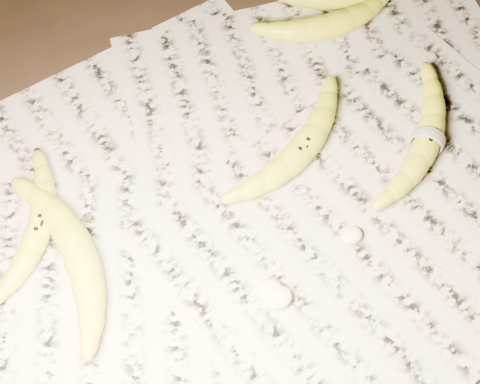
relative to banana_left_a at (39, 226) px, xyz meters
name	(u,v)px	position (x,y,z in m)	size (l,w,h in m)	color
ground	(261,231)	(0.25, -0.12, -0.02)	(3.00, 3.00, 0.00)	black
newspaper_patch	(262,200)	(0.27, -0.08, -0.02)	(0.90, 0.70, 0.01)	#A8A390
banana_left_a	(39,226)	(0.00, 0.00, 0.00)	(0.18, 0.05, 0.03)	#D2E31C
banana_left_b	(78,250)	(0.03, -0.05, 0.00)	(0.21, 0.07, 0.04)	#D2E31C
banana_center	(302,149)	(0.34, -0.05, 0.00)	(0.21, 0.06, 0.04)	#D2E31C
banana_taped	(428,139)	(0.50, -0.11, 0.00)	(0.21, 0.06, 0.04)	#D2E31C
banana_upper_b	(328,24)	(0.48, 0.12, 0.00)	(0.18, 0.06, 0.04)	#D2E31C
measuring_tape	(428,139)	(0.50, -0.11, 0.00)	(0.04, 0.04, 0.00)	white
flesh_chunk_a	(279,296)	(0.22, -0.21, -0.01)	(0.03, 0.03, 0.02)	#FFF2C5
flesh_chunk_b	(269,289)	(0.22, -0.19, -0.01)	(0.03, 0.03, 0.02)	#FFF2C5
flesh_chunk_c	(353,234)	(0.34, -0.18, -0.01)	(0.03, 0.02, 0.02)	#FFF2C5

